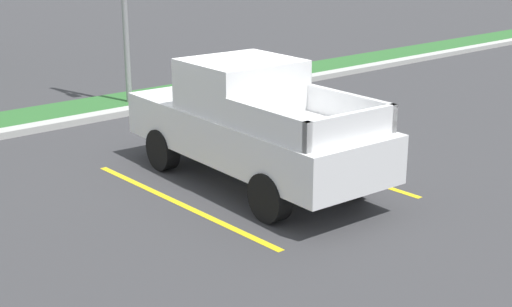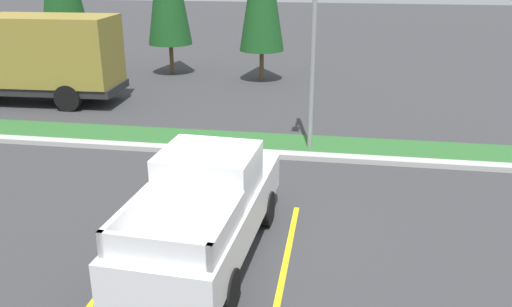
{
  "view_description": "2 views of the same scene",
  "coord_description": "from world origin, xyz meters",
  "views": [
    {
      "loc": [
        -7.89,
        -9.5,
        4.13
      ],
      "look_at": [
        -0.56,
        -1.13,
        0.7
      ],
      "focal_mm": 50.31,
      "sensor_mm": 36.0,
      "label": 1
    },
    {
      "loc": [
        2.19,
        -9.41,
        5.52
      ],
      "look_at": [
        0.39,
        1.63,
        1.34
      ],
      "focal_mm": 37.22,
      "sensor_mm": 36.0,
      "label": 2
    }
  ],
  "objects": [
    {
      "name": "ground_plane",
      "position": [
        0.0,
        0.0,
        0.0
      ],
      "size": [
        120.0,
        120.0,
        0.0
      ],
      "primitive_type": "plane",
      "color": "#38383A"
    },
    {
      "name": "parking_line_near",
      "position": [
        -1.76,
        -0.64,
        0.0
      ],
      "size": [
        0.12,
        4.8,
        0.01
      ],
      "primitive_type": "cube",
      "color": "yellow",
      "rests_on": "ground"
    },
    {
      "name": "parking_line_far",
      "position": [
        1.34,
        -0.64,
        0.0
      ],
      "size": [
        0.12,
        4.8,
        0.01
      ],
      "primitive_type": "cube",
      "color": "yellow",
      "rests_on": "ground"
    },
    {
      "name": "curb_strip",
      "position": [
        0.0,
        5.0,
        0.07
      ],
      "size": [
        56.0,
        0.4,
        0.15
      ],
      "primitive_type": "cube",
      "color": "#B2B2AD",
      "rests_on": "ground"
    },
    {
      "name": "grass_median",
      "position": [
        0.0,
        6.1,
        0.03
      ],
      "size": [
        56.0,
        1.8,
        0.06
      ],
      "primitive_type": "cube",
      "color": "#2D662D",
      "rests_on": "ground"
    },
    {
      "name": "pickup_truck_main",
      "position": [
        -0.21,
        -0.59,
        1.04
      ],
      "size": [
        2.22,
        5.33,
        2.1
      ],
      "color": "black",
      "rests_on": "ground"
    }
  ]
}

